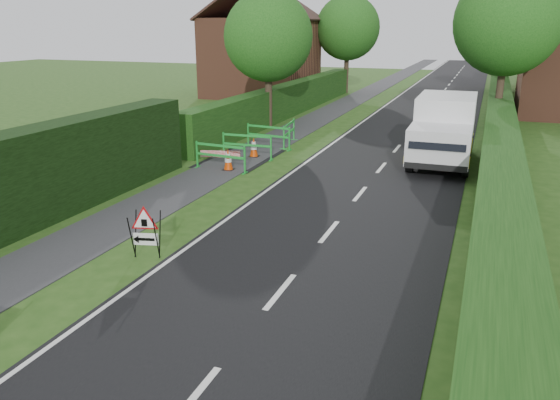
# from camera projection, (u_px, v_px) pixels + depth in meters

# --- Properties ---
(ground) EXTENTS (120.00, 120.00, 0.00)m
(ground) POSITION_uv_depth(u_px,v_px,m) (144.00, 293.00, 10.73)
(ground) COLOR #234714
(ground) RESTS_ON ground
(road_surface) EXTENTS (6.00, 90.00, 0.02)m
(road_surface) POSITION_uv_depth(u_px,v_px,m) (441.00, 95.00, 41.03)
(road_surface) COLOR black
(road_surface) RESTS_ON ground
(footpath) EXTENTS (2.00, 90.00, 0.02)m
(footpath) POSITION_uv_depth(u_px,v_px,m) (368.00, 92.00, 42.89)
(footpath) COLOR #2D2D30
(footpath) RESTS_ON ground
(hedge_west_far) EXTENTS (1.00, 24.00, 1.80)m
(hedge_west_far) POSITION_uv_depth(u_px,v_px,m) (288.00, 115.00, 32.00)
(hedge_west_far) COLOR #14380F
(hedge_west_far) RESTS_ON ground
(hedge_east) EXTENTS (1.20, 50.00, 1.50)m
(hedge_east) POSITION_uv_depth(u_px,v_px,m) (497.00, 152.00, 22.77)
(hedge_east) COLOR #14380F
(hedge_east) RESTS_ON ground
(house_west) EXTENTS (7.50, 7.40, 7.88)m
(house_west) POSITION_uv_depth(u_px,v_px,m) (261.00, 56.00, 39.93)
(house_west) COLOR brown
(house_west) RESTS_ON ground
(tree_nw) EXTENTS (4.40, 4.40, 6.70)m
(tree_nw) POSITION_uv_depth(u_px,v_px,m) (268.00, 37.00, 26.94)
(tree_nw) COLOR #2D2116
(tree_nw) RESTS_ON ground
(tree_ne) EXTENTS (5.20, 5.20, 7.79)m
(tree_ne) POSITION_uv_depth(u_px,v_px,m) (508.00, 22.00, 26.56)
(tree_ne) COLOR #2D2116
(tree_ne) RESTS_ON ground
(tree_fw) EXTENTS (4.80, 4.80, 7.24)m
(tree_fw) POSITION_uv_depth(u_px,v_px,m) (348.00, 28.00, 41.07)
(tree_fw) COLOR #2D2116
(tree_fw) RESTS_ON ground
(tree_fe) EXTENTS (4.20, 4.20, 6.33)m
(tree_fe) POSITION_uv_depth(u_px,v_px,m) (503.00, 36.00, 41.09)
(tree_fe) COLOR #2D2116
(tree_fe) RESTS_ON ground
(triangle_sign) EXTENTS (0.88, 0.88, 1.05)m
(triangle_sign) POSITION_uv_depth(u_px,v_px,m) (143.00, 228.00, 12.12)
(triangle_sign) COLOR black
(triangle_sign) RESTS_ON ground
(works_van) EXTENTS (2.21, 5.46, 2.47)m
(works_van) POSITION_uv_depth(u_px,v_px,m) (444.00, 129.00, 20.57)
(works_van) COLOR silver
(works_van) RESTS_ON ground
(traffic_cone_0) EXTENTS (0.38, 0.38, 0.79)m
(traffic_cone_0) POSITION_uv_depth(u_px,v_px,m) (446.00, 160.00, 19.63)
(traffic_cone_0) COLOR black
(traffic_cone_0) RESTS_ON ground
(traffic_cone_1) EXTENTS (0.38, 0.38, 0.79)m
(traffic_cone_1) POSITION_uv_depth(u_px,v_px,m) (462.00, 156.00, 20.31)
(traffic_cone_1) COLOR black
(traffic_cone_1) RESTS_ON ground
(traffic_cone_2) EXTENTS (0.38, 0.38, 0.79)m
(traffic_cone_2) POSITION_uv_depth(u_px,v_px,m) (465.00, 140.00, 23.13)
(traffic_cone_2) COLOR black
(traffic_cone_2) RESTS_ON ground
(traffic_cone_3) EXTENTS (0.38, 0.38, 0.79)m
(traffic_cone_3) POSITION_uv_depth(u_px,v_px,m) (228.00, 160.00, 19.73)
(traffic_cone_3) COLOR black
(traffic_cone_3) RESTS_ON ground
(traffic_cone_4) EXTENTS (0.38, 0.38, 0.79)m
(traffic_cone_4) POSITION_uv_depth(u_px,v_px,m) (254.00, 147.00, 21.72)
(traffic_cone_4) COLOR black
(traffic_cone_4) RESTS_ON ground
(ped_barrier_0) EXTENTS (2.08, 0.51, 1.00)m
(ped_barrier_0) POSITION_uv_depth(u_px,v_px,m) (220.00, 154.00, 19.60)
(ped_barrier_0) COLOR green
(ped_barrier_0) RESTS_ON ground
(ped_barrier_1) EXTENTS (2.07, 0.43, 1.00)m
(ped_barrier_1) POSITION_uv_depth(u_px,v_px,m) (247.00, 143.00, 21.37)
(ped_barrier_1) COLOR green
(ped_barrier_1) RESTS_ON ground
(ped_barrier_2) EXTENTS (2.09, 0.58, 1.00)m
(ped_barrier_2) POSITION_uv_depth(u_px,v_px,m) (268.00, 134.00, 23.17)
(ped_barrier_2) COLOR green
(ped_barrier_2) RESTS_ON ground
(ped_barrier_3) EXTENTS (0.61, 2.09, 1.00)m
(ped_barrier_3) POSITION_uv_depth(u_px,v_px,m) (289.00, 130.00, 23.90)
(ped_barrier_3) COLOR green
(ped_barrier_3) RESTS_ON ground
(redwhite_plank) EXTENTS (1.46, 0.42, 0.25)m
(redwhite_plank) POSITION_uv_depth(u_px,v_px,m) (221.00, 166.00, 20.48)
(redwhite_plank) COLOR red
(redwhite_plank) RESTS_ON ground
(hatchback_car) EXTENTS (1.78, 3.58, 1.17)m
(hatchback_car) POSITION_uv_depth(u_px,v_px,m) (431.00, 99.00, 34.31)
(hatchback_car) COLOR silver
(hatchback_car) RESTS_ON ground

